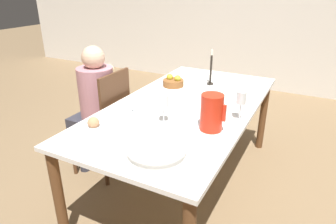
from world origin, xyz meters
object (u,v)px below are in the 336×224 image
serving_tray (156,151)px  candlestick_tall (211,71)px  fruit_bowl (173,82)px  bread_plate (94,125)px  wine_glass_juice (164,102)px  person_seated (95,101)px  red_pitcher (212,112)px  teacup_near_person (127,108)px  wine_glass_water (241,99)px  chair_person_side (107,122)px

serving_tray → candlestick_tall: candlestick_tall is taller
fruit_bowl → candlestick_tall: candlestick_tall is taller
serving_tray → bread_plate: (-0.53, 0.09, 0.01)m
wine_glass_juice → serving_tray: 0.42m
candlestick_tall → serving_tray: bearing=-83.2°
person_seated → red_pitcher: 1.15m
serving_tray → candlestick_tall: bearing=96.8°
serving_tray → fruit_bowl: size_ratio=1.77×
person_seated → fruit_bowl: size_ratio=6.19×
person_seated → serving_tray: 1.12m
red_pitcher → serving_tray: red_pitcher is taller
teacup_near_person → fruit_bowl: fruit_bowl is taller
person_seated → wine_glass_water: 1.27m
wine_glass_water → bread_plate: bearing=-145.3°
wine_glass_water → teacup_near_person: bearing=-163.1°
person_seated → fruit_bowl: person_seated is taller
bread_plate → serving_tray: bearing=-9.7°
chair_person_side → wine_glass_juice: size_ratio=4.73×
wine_glass_water → fruit_bowl: size_ratio=1.10×
bread_plate → fruit_bowl: size_ratio=0.94×
fruit_bowl → serving_tray: bearing=-68.1°
wine_glass_water → wine_glass_juice: 0.53m
bread_plate → fruit_bowl: 1.03m
fruit_bowl → candlestick_tall: 0.36m
teacup_near_person → wine_glass_juice: bearing=-8.6°
teacup_near_person → red_pitcher: bearing=0.3°
fruit_bowl → candlestick_tall: size_ratio=0.58×
teacup_near_person → fruit_bowl: bearing=86.7°
wine_glass_juice → person_seated: bearing=164.4°
wine_glass_water → bread_plate: 1.01m
person_seated → red_pitcher: size_ratio=4.88×
chair_person_side → bread_plate: chair_person_side is taller
teacup_near_person → bread_plate: bearing=-97.0°
wine_glass_water → wine_glass_juice: bearing=-147.1°
wine_glass_juice → red_pitcher: bearing=9.6°
teacup_near_person → bread_plate: (-0.04, -0.33, -0.01)m
teacup_near_person → candlestick_tall: size_ratio=0.41×
bread_plate → person_seated: bearing=130.1°
candlestick_tall → wine_glass_juice: bearing=-89.7°
serving_tray → chair_person_side: bearing=144.5°
wine_glass_juice → candlestick_tall: size_ratio=0.63×
chair_person_side → teacup_near_person: bearing=-117.1°
red_pitcher → wine_glass_water: 0.27m
wine_glass_water → candlestick_tall: (-0.45, 0.65, -0.03)m
bread_plate → wine_glass_water: bearing=34.7°
candlestick_tall → chair_person_side: bearing=-135.0°
teacup_near_person → serving_tray: (0.49, -0.42, -0.02)m
wine_glass_water → bread_plate: wine_glass_water is taller
wine_glass_juice → fruit_bowl: size_ratio=1.08×
person_seated → wine_glass_juice: (0.80, -0.22, 0.21)m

